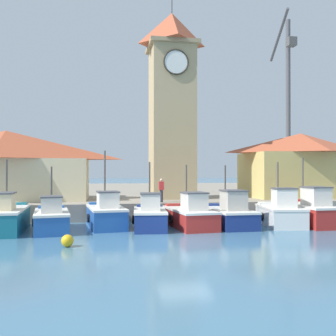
{
  "coord_description": "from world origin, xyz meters",
  "views": [
    {
      "loc": [
        -3.89,
        -18.44,
        3.34
      ],
      "look_at": [
        0.75,
        9.19,
        3.5
      ],
      "focal_mm": 42.0,
      "sensor_mm": 36.0,
      "label": 1
    }
  ],
  "objects_px": {
    "mooring_buoy": "(67,241)",
    "dock_worker_near_tower": "(161,190)",
    "fishing_boat_left_inner": "(106,214)",
    "clock_tower": "(172,101)",
    "fishing_boat_right_inner": "(281,213)",
    "warehouse_right": "(301,164)",
    "fishing_boat_center": "(190,215)",
    "fishing_boat_mid_right": "(229,214)",
    "fishing_boat_right_outer": "(309,211)",
    "port_crane_near": "(288,120)",
    "fishing_boat_far_left": "(4,217)",
    "fishing_boat_left_outer": "(51,218)",
    "fishing_boat_mid_left": "(150,216)",
    "warehouse_left": "(6,164)"
  },
  "relations": [
    {
      "from": "fishing_boat_far_left",
      "to": "fishing_boat_mid_right",
      "type": "relative_size",
      "value": 1.08
    },
    {
      "from": "mooring_buoy",
      "to": "fishing_boat_center",
      "type": "bearing_deg",
      "value": 36.54
    },
    {
      "from": "port_crane_near",
      "to": "dock_worker_near_tower",
      "type": "relative_size",
      "value": 13.54
    },
    {
      "from": "warehouse_right",
      "to": "fishing_boat_right_outer",
      "type": "bearing_deg",
      "value": -115.21
    },
    {
      "from": "mooring_buoy",
      "to": "clock_tower",
      "type": "bearing_deg",
      "value": 61.49
    },
    {
      "from": "fishing_boat_right_inner",
      "to": "warehouse_right",
      "type": "distance_m",
      "value": 10.25
    },
    {
      "from": "fishing_boat_left_outer",
      "to": "mooring_buoy",
      "type": "height_order",
      "value": "fishing_boat_left_outer"
    },
    {
      "from": "dock_worker_near_tower",
      "to": "mooring_buoy",
      "type": "bearing_deg",
      "value": -121.6
    },
    {
      "from": "warehouse_left",
      "to": "port_crane_near",
      "type": "relative_size",
      "value": 0.56
    },
    {
      "from": "fishing_boat_far_left",
      "to": "mooring_buoy",
      "type": "bearing_deg",
      "value": -52.69
    },
    {
      "from": "mooring_buoy",
      "to": "dock_worker_near_tower",
      "type": "height_order",
      "value": "dock_worker_near_tower"
    },
    {
      "from": "mooring_buoy",
      "to": "warehouse_right",
      "type": "bearing_deg",
      "value": 35.39
    },
    {
      "from": "dock_worker_near_tower",
      "to": "fishing_boat_mid_right",
      "type": "bearing_deg",
      "value": -48.95
    },
    {
      "from": "fishing_boat_far_left",
      "to": "fishing_boat_mid_right",
      "type": "bearing_deg",
      "value": -0.14
    },
    {
      "from": "fishing_boat_left_outer",
      "to": "fishing_boat_mid_right",
      "type": "xyz_separation_m",
      "value": [
        10.22,
        0.17,
        0.03
      ]
    },
    {
      "from": "fishing_boat_right_inner",
      "to": "clock_tower",
      "type": "xyz_separation_m",
      "value": [
        -5.2,
        8.1,
        8.02
      ]
    },
    {
      "from": "fishing_boat_far_left",
      "to": "clock_tower",
      "type": "distance_m",
      "value": 15.41
    },
    {
      "from": "warehouse_right",
      "to": "clock_tower",
      "type": "bearing_deg",
      "value": 179.5
    },
    {
      "from": "fishing_boat_far_left",
      "to": "fishing_boat_left_outer",
      "type": "distance_m",
      "value": 2.52
    },
    {
      "from": "clock_tower",
      "to": "fishing_boat_right_inner",
      "type": "bearing_deg",
      "value": -57.27
    },
    {
      "from": "fishing_boat_mid_left",
      "to": "clock_tower",
      "type": "xyz_separation_m",
      "value": [
        2.71,
        8.01,
        8.07
      ]
    },
    {
      "from": "fishing_boat_mid_left",
      "to": "clock_tower",
      "type": "distance_m",
      "value": 11.69
    },
    {
      "from": "fishing_boat_mid_left",
      "to": "fishing_boat_right_outer",
      "type": "relative_size",
      "value": 0.82
    },
    {
      "from": "fishing_boat_center",
      "to": "fishing_boat_mid_right",
      "type": "distance_m",
      "value": 2.41
    },
    {
      "from": "fishing_boat_right_inner",
      "to": "fishing_boat_right_outer",
      "type": "bearing_deg",
      "value": 5.4
    },
    {
      "from": "fishing_boat_mid_right",
      "to": "fishing_boat_left_outer",
      "type": "bearing_deg",
      "value": -179.07
    },
    {
      "from": "fishing_boat_far_left",
      "to": "fishing_boat_mid_left",
      "type": "relative_size",
      "value": 1.26
    },
    {
      "from": "fishing_boat_left_inner",
      "to": "fishing_boat_center",
      "type": "bearing_deg",
      "value": -9.21
    },
    {
      "from": "fishing_boat_right_inner",
      "to": "warehouse_right",
      "type": "xyz_separation_m",
      "value": [
        5.62,
        8.0,
        3.06
      ]
    },
    {
      "from": "fishing_boat_mid_left",
      "to": "clock_tower",
      "type": "bearing_deg",
      "value": 71.33
    },
    {
      "from": "fishing_boat_center",
      "to": "port_crane_near",
      "type": "xyz_separation_m",
      "value": [
        17.1,
        22.01,
        8.71
      ]
    },
    {
      "from": "fishing_boat_right_inner",
      "to": "fishing_boat_mid_left",
      "type": "bearing_deg",
      "value": 179.41
    },
    {
      "from": "fishing_boat_left_outer",
      "to": "dock_worker_near_tower",
      "type": "xyz_separation_m",
      "value": [
        6.74,
        4.17,
        1.31
      ]
    },
    {
      "from": "fishing_boat_left_outer",
      "to": "warehouse_right",
      "type": "bearing_deg",
      "value": 22.45
    },
    {
      "from": "fishing_boat_center",
      "to": "fishing_boat_right_inner",
      "type": "distance_m",
      "value": 5.53
    },
    {
      "from": "fishing_boat_left_inner",
      "to": "clock_tower",
      "type": "bearing_deg",
      "value": 53.69
    },
    {
      "from": "clock_tower",
      "to": "warehouse_left",
      "type": "height_order",
      "value": "clock_tower"
    },
    {
      "from": "fishing_boat_left_inner",
      "to": "fishing_boat_center",
      "type": "height_order",
      "value": "fishing_boat_left_inner"
    },
    {
      "from": "fishing_boat_mid_left",
      "to": "port_crane_near",
      "type": "height_order",
      "value": "port_crane_near"
    },
    {
      "from": "fishing_boat_center",
      "to": "mooring_buoy",
      "type": "xyz_separation_m",
      "value": [
        -6.56,
        -4.86,
        -0.44
      ]
    },
    {
      "from": "fishing_boat_mid_left",
      "to": "dock_worker_near_tower",
      "type": "relative_size",
      "value": 2.62
    },
    {
      "from": "fishing_boat_far_left",
      "to": "fishing_boat_right_inner",
      "type": "xyz_separation_m",
      "value": [
        15.85,
        -0.37,
        -0.0
      ]
    },
    {
      "from": "fishing_boat_far_left",
      "to": "warehouse_right",
      "type": "xyz_separation_m",
      "value": [
        21.47,
        7.64,
        3.06
      ]
    },
    {
      "from": "fishing_boat_mid_left",
      "to": "fishing_boat_right_inner",
      "type": "bearing_deg",
      "value": -0.59
    },
    {
      "from": "fishing_boat_right_inner",
      "to": "fishing_boat_right_outer",
      "type": "distance_m",
      "value": 1.94
    },
    {
      "from": "fishing_boat_left_inner",
      "to": "warehouse_left",
      "type": "xyz_separation_m",
      "value": [
        -7.3,
        7.49,
        3.03
      ]
    },
    {
      "from": "fishing_boat_center",
      "to": "fishing_boat_right_outer",
      "type": "bearing_deg",
      "value": -0.8
    },
    {
      "from": "fishing_boat_far_left",
      "to": "fishing_boat_mid_left",
      "type": "bearing_deg",
      "value": -2.06
    },
    {
      "from": "fishing_boat_right_inner",
      "to": "clock_tower",
      "type": "bearing_deg",
      "value": 122.73
    },
    {
      "from": "fishing_boat_center",
      "to": "port_crane_near",
      "type": "height_order",
      "value": "port_crane_near"
    }
  ]
}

